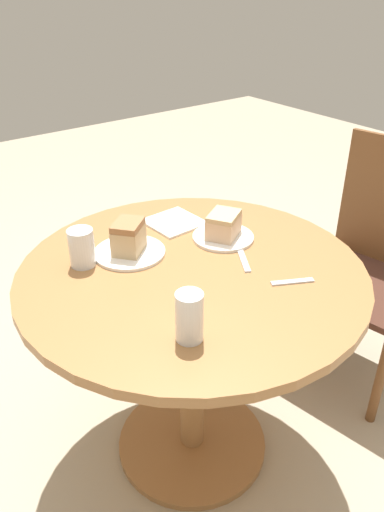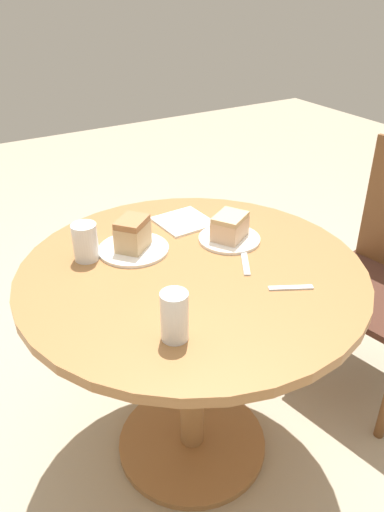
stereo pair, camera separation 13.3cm
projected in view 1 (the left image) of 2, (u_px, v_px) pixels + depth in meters
name	position (u px, v px, depth m)	size (l,w,h in m)	color
ground_plane	(192.00, 443.00, 1.82)	(8.00, 8.00, 0.00)	tan
table	(192.00, 317.00, 1.53)	(1.01, 1.01, 0.75)	#9E6B3D
chair	(373.00, 262.00, 1.97)	(0.55, 0.52, 0.95)	brown
plate_near	(223.00, 237.00, 1.59)	(0.20, 0.20, 0.01)	white
plate_far	(130.00, 252.00, 1.51)	(0.22, 0.22, 0.01)	white
cake_slice_near	(224.00, 225.00, 1.57)	(0.13, 0.14, 0.08)	beige
cake_slice_far	(129.00, 237.00, 1.48)	(0.13, 0.13, 0.10)	tan
glass_lemonade	(189.00, 320.00, 1.14)	(0.07, 0.07, 0.12)	silver
glass_water	(82.00, 250.00, 1.43)	(0.07, 0.07, 0.11)	silver
napkin_stack	(174.00, 222.00, 1.69)	(0.18, 0.18, 0.01)	white
fork	(242.00, 256.00, 1.49)	(0.17, 0.11, 0.00)	silver
spoon	(292.00, 282.00, 1.37)	(0.07, 0.12, 0.00)	silver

